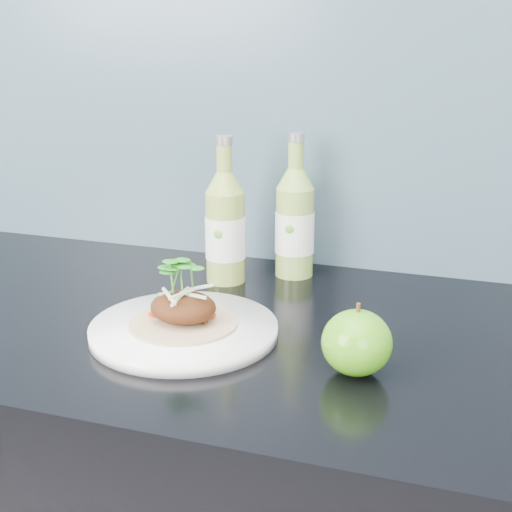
{
  "coord_description": "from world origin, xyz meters",
  "views": [
    {
      "loc": [
        0.33,
        0.84,
        1.29
      ],
      "look_at": [
        0.04,
        1.69,
        1.0
      ],
      "focal_mm": 50.0,
      "sensor_mm": 36.0,
      "label": 1
    }
  ],
  "objects_px": {
    "green_apple": "(357,343)",
    "cider_bottle_right": "(295,223)",
    "dinner_plate": "(184,330)",
    "cider_bottle_left": "(225,228)"
  },
  "relations": [
    {
      "from": "cider_bottle_left",
      "to": "cider_bottle_right",
      "type": "height_order",
      "value": "same"
    },
    {
      "from": "dinner_plate",
      "to": "cider_bottle_left",
      "type": "height_order",
      "value": "cider_bottle_left"
    },
    {
      "from": "dinner_plate",
      "to": "cider_bottle_right",
      "type": "distance_m",
      "value": 0.3
    },
    {
      "from": "dinner_plate",
      "to": "green_apple",
      "type": "distance_m",
      "value": 0.24
    },
    {
      "from": "dinner_plate",
      "to": "cider_bottle_right",
      "type": "bearing_deg",
      "value": 75.81
    },
    {
      "from": "green_apple",
      "to": "cider_bottle_left",
      "type": "height_order",
      "value": "cider_bottle_left"
    },
    {
      "from": "dinner_plate",
      "to": "cider_bottle_right",
      "type": "height_order",
      "value": "cider_bottle_right"
    },
    {
      "from": "dinner_plate",
      "to": "green_apple",
      "type": "height_order",
      "value": "green_apple"
    },
    {
      "from": "dinner_plate",
      "to": "green_apple",
      "type": "relative_size",
      "value": 2.99
    },
    {
      "from": "green_apple",
      "to": "cider_bottle_right",
      "type": "distance_m",
      "value": 0.36
    }
  ]
}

